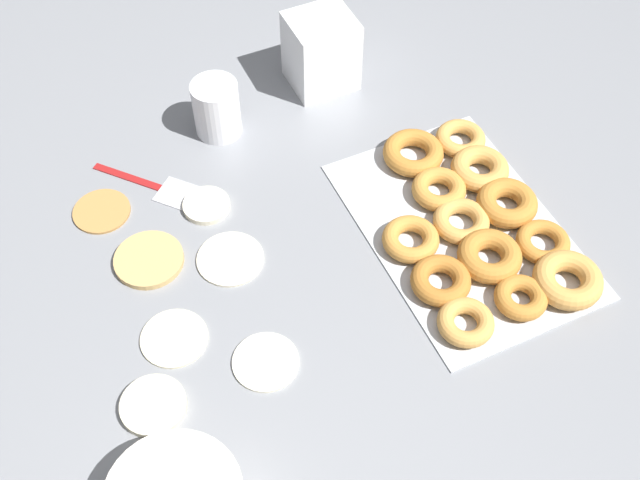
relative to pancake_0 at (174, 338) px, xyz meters
The scene contains 12 objects.
ground_plane 0.19m from the pancake_0, 56.19° to the right, with size 3.00×3.00×0.00m, color gray.
pancake_0 is the anchor object (origin of this frame).
pancake_1 0.15m from the pancake_0, 131.01° to the right, with size 0.10×0.10×0.01m, color silver.
pancake_2 0.29m from the pancake_0, ahead, with size 0.10×0.10×0.01m, color #B27F42.
pancake_3 0.26m from the pancake_0, 30.81° to the right, with size 0.08×0.08×0.01m, color beige.
pancake_4 0.16m from the pancake_0, ahead, with size 0.11×0.11×0.01m, color tan.
pancake_5 0.11m from the pancake_0, 146.78° to the left, with size 0.10×0.10×0.01m, color beige.
pancake_6 0.17m from the pancake_0, 52.51° to the right, with size 0.11×0.11×0.01m, color beige.
donut_tray 0.52m from the pancake_0, 91.50° to the right, with size 0.46×0.31×0.04m.
container_stack 0.63m from the pancake_0, 45.83° to the right, with size 0.11×0.12×0.15m.
paper_cup 0.46m from the pancake_0, 29.26° to the right, with size 0.09×0.09×0.11m.
spatula 0.30m from the pancake_0, 18.66° to the right, with size 0.21×0.19×0.01m.
Camera 1 is at (-0.76, 0.22, 1.06)m, focal length 45.00 mm.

